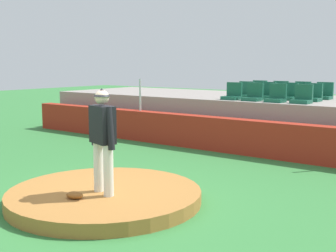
{
  "coord_description": "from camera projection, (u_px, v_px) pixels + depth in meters",
  "views": [
    {
      "loc": [
        5.33,
        -5.27,
        2.37
      ],
      "look_at": [
        0.0,
        1.8,
        1.12
      ],
      "focal_mm": 47.78,
      "sensor_mm": 36.0,
      "label": 1
    }
  ],
  "objects": [
    {
      "name": "stadium_chair_10",
      "position": [
        302.0,
        93.0,
        13.65
      ],
      "size": [
        0.48,
        0.44,
        0.5
      ],
      "rotation": [
        0.0,
        0.0,
        3.14
      ],
      "color": "#185941",
      "rests_on": "bleacher_platform"
    },
    {
      "name": "stadium_chair_6",
      "position": [
        289.0,
        95.0,
        12.91
      ],
      "size": [
        0.48,
        0.44,
        0.5
      ],
      "rotation": [
        0.0,
        0.0,
        3.14
      ],
      "color": "#185941",
      "rests_on": "bleacher_platform"
    },
    {
      "name": "fence_post_left",
      "position": [
        140.0,
        95.0,
        13.7
      ],
      "size": [
        0.06,
        0.06,
        0.98
      ],
      "primitive_type": "cylinder",
      "color": "silver",
      "rests_on": "brick_barrier"
    },
    {
      "name": "stadium_chair_5",
      "position": [
        267.0,
        93.0,
        13.37
      ],
      "size": [
        0.48,
        0.44,
        0.5
      ],
      "rotation": [
        0.0,
        0.0,
        3.14
      ],
      "color": "#185941",
      "rests_on": "bleacher_platform"
    },
    {
      "name": "pitchers_mound",
      "position": [
        105.0,
        196.0,
        7.66
      ],
      "size": [
        3.31,
        3.31,
        0.22
      ],
      "primitive_type": "cylinder",
      "color": "#A76D33",
      "rests_on": "ground_plane"
    },
    {
      "name": "stadium_chair_2",
      "position": [
        276.0,
        96.0,
        12.21
      ],
      "size": [
        0.48,
        0.44,
        0.5
      ],
      "rotation": [
        0.0,
        0.0,
        3.14
      ],
      "color": "#185941",
      "rests_on": "bleacher_platform"
    },
    {
      "name": "stadium_chair_7",
      "position": [
        312.0,
        96.0,
        12.5
      ],
      "size": [
        0.48,
        0.44,
        0.5
      ],
      "rotation": [
        0.0,
        0.0,
        3.14
      ],
      "color": "#185941",
      "rests_on": "bleacher_platform"
    },
    {
      "name": "bleacher_platform",
      "position": [
        285.0,
        119.0,
        13.74
      ],
      "size": [
        16.23,
        4.08,
        1.32
      ],
      "primitive_type": "cube",
      "color": "gray",
      "rests_on": "ground_plane"
    },
    {
      "name": "stadium_chair_9",
      "position": [
        279.0,
        92.0,
        14.04
      ],
      "size": [
        0.48,
        0.44,
        0.5
      ],
      "rotation": [
        0.0,
        0.0,
        3.14
      ],
      "color": "#185941",
      "rests_on": "bleacher_platform"
    },
    {
      "name": "pitcher",
      "position": [
        103.0,
        133.0,
        7.28
      ],
      "size": [
        0.69,
        0.38,
        1.75
      ],
      "rotation": [
        0.0,
        0.0,
        -0.29
      ],
      "color": "silver",
      "rests_on": "pitchers_mound"
    },
    {
      "name": "ground_plane",
      "position": [
        105.0,
        202.0,
        7.67
      ],
      "size": [
        60.0,
        60.0,
        0.0
      ],
      "primitive_type": "plane",
      "color": "#347A39"
    },
    {
      "name": "stadium_chair_3",
      "position": [
        302.0,
        97.0,
        11.82
      ],
      "size": [
        0.48,
        0.44,
        0.5
      ],
      "rotation": [
        0.0,
        0.0,
        3.14
      ],
      "color": "#185941",
      "rests_on": "bleacher_platform"
    },
    {
      "name": "stadium_chair_8",
      "position": [
        258.0,
        91.0,
        14.5
      ],
      "size": [
        0.48,
        0.44,
        0.5
      ],
      "rotation": [
        0.0,
        0.0,
        3.14
      ],
      "color": "#185941",
      "rests_on": "bleacher_platform"
    },
    {
      "name": "stadium_chair_1",
      "position": [
        253.0,
        95.0,
        12.65
      ],
      "size": [
        0.48,
        0.44,
        0.5
      ],
      "rotation": [
        0.0,
        0.0,
        3.14
      ],
      "color": "#185941",
      "rests_on": "bleacher_platform"
    },
    {
      "name": "stadium_chair_11",
      "position": [
        324.0,
        94.0,
        13.21
      ],
      "size": [
        0.48,
        0.44,
        0.5
      ],
      "rotation": [
        0.0,
        0.0,
        3.14
      ],
      "color": "#185941",
      "rests_on": "bleacher_platform"
    },
    {
      "name": "stadium_chair_4",
      "position": [
        245.0,
        93.0,
        13.77
      ],
      "size": [
        0.48,
        0.44,
        0.5
      ],
      "rotation": [
        0.0,
        0.0,
        3.14
      ],
      "color": "#185941",
      "rests_on": "bleacher_platform"
    },
    {
      "name": "fielding_glove",
      "position": [
        75.0,
        195.0,
        7.14
      ],
      "size": [
        0.33,
        0.25,
        0.11
      ],
      "primitive_type": "ellipsoid",
      "rotation": [
        0.0,
        0.0,
        3.31
      ],
      "color": "brown",
      "rests_on": "pitchers_mound"
    },
    {
      "name": "brick_barrier",
      "position": [
        245.0,
        137.0,
        11.69
      ],
      "size": [
        16.34,
        0.4,
        0.92
      ],
      "primitive_type": "cube",
      "color": "#A4291A",
      "rests_on": "ground_plane"
    },
    {
      "name": "stadium_chair_0",
      "position": [
        233.0,
        94.0,
        13.06
      ],
      "size": [
        0.48,
        0.44,
        0.5
      ],
      "rotation": [
        0.0,
        0.0,
        3.14
      ],
      "color": "#185941",
      "rests_on": "bleacher_platform"
    },
    {
      "name": "baseball",
      "position": [
        111.0,
        183.0,
        7.92
      ],
      "size": [
        0.07,
        0.07,
        0.07
      ],
      "primitive_type": "sphere",
      "color": "white",
      "rests_on": "pitchers_mound"
    }
  ]
}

